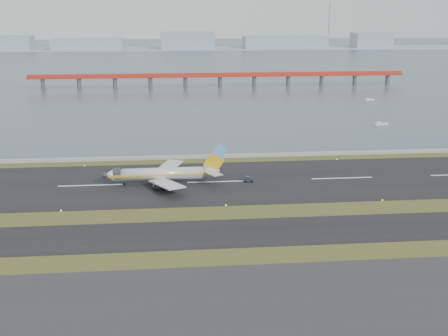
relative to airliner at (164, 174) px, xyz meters
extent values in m
plane|color=#364418|center=(17.09, -29.13, -3.46)|extent=(1000.00, 1000.00, 0.00)
cube|color=#2D2D2F|center=(17.09, -84.13, -3.41)|extent=(1000.00, 50.00, 0.10)
cube|color=black|center=(17.09, -41.13, -3.41)|extent=(1000.00, 18.00, 0.10)
cube|color=black|center=(17.09, 0.87, -3.41)|extent=(1000.00, 45.00, 0.10)
cube|color=#989792|center=(17.09, 30.87, -2.96)|extent=(1000.00, 2.50, 1.00)
cube|color=#42515E|center=(17.09, 430.87, -3.46)|extent=(1400.00, 800.00, 1.30)
cube|color=#B32F1E|center=(37.09, 220.87, 4.04)|extent=(260.00, 5.00, 1.60)
cube|color=#B32F1E|center=(37.09, 220.87, 5.54)|extent=(260.00, 0.40, 1.40)
cylinder|color=#4C4C51|center=(-58.91, 220.87, -0.46)|extent=(2.80, 2.80, 7.00)
cylinder|color=#4C4C51|center=(37.09, 220.87, -0.46)|extent=(2.80, 2.80, 7.00)
cylinder|color=#4C4C51|center=(133.09, 220.87, -0.46)|extent=(2.80, 2.80, 7.00)
cube|color=#95A4B0|center=(17.09, 590.87, -3.46)|extent=(1400.00, 80.00, 1.00)
cube|color=#95A4B0|center=(-202.91, 590.87, 5.54)|extent=(60.00, 35.00, 18.00)
cube|color=#95A4B0|center=(-102.91, 590.87, 3.54)|extent=(90.00, 35.00, 14.00)
cube|color=#95A4B0|center=(27.09, 590.87, 7.54)|extent=(70.00, 35.00, 22.00)
cube|color=#95A4B0|center=(157.09, 590.87, 4.54)|extent=(110.00, 35.00, 16.00)
cube|color=#95A4B0|center=(277.09, 590.87, 6.54)|extent=(50.00, 35.00, 20.00)
cylinder|color=#95A4B0|center=(217.09, 590.87, 26.54)|extent=(1.80, 1.80, 60.00)
cylinder|color=silver|center=(-1.50, 0.00, 0.04)|extent=(28.00, 3.80, 3.80)
cone|color=silver|center=(-17.10, 0.00, 0.04)|extent=(3.20, 3.80, 3.80)
cone|color=silver|center=(14.70, 0.00, 0.34)|extent=(5.00, 3.80, 3.80)
cube|color=#EFA719|center=(-1.50, -1.92, 0.04)|extent=(31.00, 0.06, 0.45)
cube|color=#EFA719|center=(-1.50, 1.92, 0.04)|extent=(31.00, 0.06, 0.45)
cube|color=silver|center=(0.70, -8.50, -0.66)|extent=(11.31, 15.89, 1.66)
cube|color=silver|center=(0.70, 8.50, -0.66)|extent=(11.31, 15.89, 1.66)
cylinder|color=#323237|center=(-1.00, -6.00, -1.86)|extent=(4.20, 2.10, 2.10)
cylinder|color=#323237|center=(-1.00, 6.00, -1.86)|extent=(4.20, 2.10, 2.10)
cube|color=#EFA719|center=(15.50, 0.00, 3.24)|extent=(6.80, 0.35, 6.85)
cube|color=#51ACE7|center=(17.40, 0.00, 6.94)|extent=(4.85, 0.37, 4.90)
cube|color=silver|center=(15.00, -3.80, 0.84)|extent=(5.64, 6.80, 0.22)
cube|color=silver|center=(15.00, 3.80, 0.84)|extent=(5.64, 6.80, 0.22)
cylinder|color=black|center=(-12.50, 0.00, -3.01)|extent=(0.80, 0.28, 0.80)
cylinder|color=black|center=(0.00, -2.80, -2.91)|extent=(1.00, 0.38, 1.00)
cylinder|color=black|center=(0.00, 2.80, -2.91)|extent=(1.00, 0.38, 1.00)
cube|color=#142238|center=(26.36, -0.09, -2.64)|extent=(3.01, 1.81, 1.09)
cube|color=#323237|center=(26.00, -0.07, -1.91)|extent=(1.36, 1.44, 0.64)
cylinder|color=black|center=(25.32, -0.76, -3.14)|extent=(0.65, 0.31, 0.64)
cylinder|color=black|center=(25.40, 0.70, -3.14)|extent=(0.65, 0.31, 0.64)
cylinder|color=black|center=(27.32, -0.88, -3.14)|extent=(0.65, 0.31, 0.64)
cylinder|color=black|center=(27.41, 0.58, -3.14)|extent=(0.65, 0.31, 0.64)
cube|color=silver|center=(100.86, 82.57, -3.07)|extent=(6.95, 3.05, 0.86)
cube|color=silver|center=(99.44, 82.36, -2.31)|extent=(2.12, 1.79, 0.86)
cube|color=silver|center=(119.97, 152.59, -3.08)|extent=(6.92, 4.47, 0.85)
cube|color=silver|center=(118.66, 152.04, -2.32)|extent=(2.33, 2.13, 0.85)
camera|label=1|loc=(2.47, -168.07, 49.89)|focal=45.00mm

